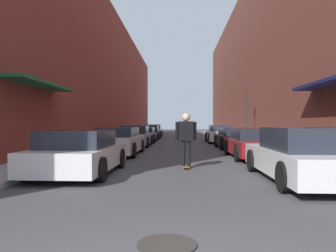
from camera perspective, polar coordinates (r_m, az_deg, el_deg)
ground at (r=24.56m, az=2.25°, el=-2.90°), size 121.19×121.19×0.00m
curb_strip_left at (r=30.43m, az=-6.94°, el=-2.16°), size 1.80×55.09×0.12m
curb_strip_right at (r=30.46m, az=11.36°, el=-2.16°), size 1.80×55.09×0.12m
building_row_left at (r=31.28m, az=-12.26°, el=8.29°), size 4.90×55.09×11.43m
building_row_right at (r=31.51m, az=16.67°, el=10.43°), size 4.90×55.09×13.83m
parked_car_left_0 at (r=9.49m, az=-15.18°, el=-4.55°), size 2.01×4.20×1.23m
parked_car_left_1 at (r=14.94m, az=-8.47°, el=-2.66°), size 1.85×4.61×1.25m
parked_car_left_2 at (r=20.37m, az=-5.73°, el=-1.82°), size 1.89×3.91×1.30m
parked_car_left_3 at (r=25.01m, az=-4.32°, el=-1.57°), size 1.95×4.22×1.13m
parked_car_left_4 at (r=30.08m, az=-3.23°, el=-1.13°), size 1.94×4.34×1.25m
parked_car_left_5 at (r=35.37m, az=-2.53°, el=-0.85°), size 1.87×4.70×1.34m
parked_car_right_0 at (r=8.74m, az=22.61°, el=-4.74°), size 2.05×4.79×1.32m
parked_car_right_1 at (r=13.82m, az=14.76°, el=-2.99°), size 1.97×4.32×1.22m
parked_car_right_2 at (r=18.96m, az=11.40°, el=-2.08°), size 1.89×4.14×1.20m
parked_car_right_3 at (r=24.52m, az=9.03°, el=-1.40°), size 1.95×4.51×1.31m
skateboarder at (r=10.37m, az=3.15°, el=-1.47°), size 0.67×0.78×1.74m
manhole_cover at (r=4.03m, az=-0.17°, el=-19.93°), size 0.70×0.70×0.02m
traffic_light at (r=24.71m, az=13.50°, el=2.60°), size 0.16×0.22×3.65m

